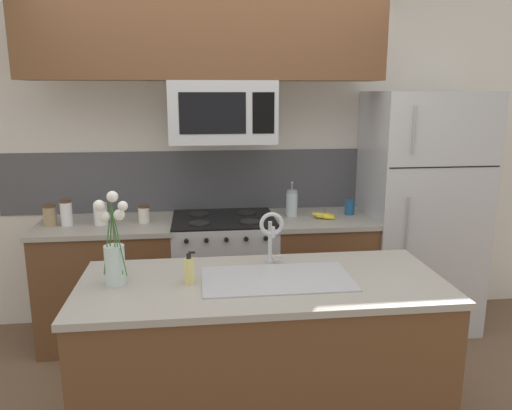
% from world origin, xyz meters
% --- Properties ---
extents(ground_plane, '(10.00, 10.00, 0.00)m').
position_xyz_m(ground_plane, '(0.00, 0.00, 0.00)').
color(ground_plane, brown).
extents(rear_partition, '(5.20, 0.10, 2.60)m').
position_xyz_m(rear_partition, '(0.30, 1.28, 1.30)').
color(rear_partition, silver).
rests_on(rear_partition, ground).
extents(splash_band, '(3.41, 0.01, 0.48)m').
position_xyz_m(splash_band, '(0.00, 1.22, 1.15)').
color(splash_band, '#4C4C51').
rests_on(splash_band, rear_partition).
extents(back_counter_left, '(0.99, 0.65, 0.91)m').
position_xyz_m(back_counter_left, '(-0.86, 0.90, 0.46)').
color(back_counter_left, brown).
rests_on(back_counter_left, ground).
extents(back_counter_right, '(0.76, 0.65, 0.91)m').
position_xyz_m(back_counter_right, '(0.75, 0.90, 0.46)').
color(back_counter_right, brown).
rests_on(back_counter_right, ground).
extents(stove_range, '(0.76, 0.64, 0.93)m').
position_xyz_m(stove_range, '(0.00, 0.90, 0.46)').
color(stove_range, '#B7BABF').
rests_on(stove_range, ground).
extents(microwave, '(0.74, 0.40, 0.43)m').
position_xyz_m(microwave, '(0.00, 0.88, 1.70)').
color(microwave, '#B7BABF').
extents(upper_cabinet_band, '(2.45, 0.34, 0.60)m').
position_xyz_m(upper_cabinet_band, '(-0.11, 0.85, 2.22)').
color(upper_cabinet_band, brown).
extents(refrigerator, '(0.84, 0.74, 1.85)m').
position_xyz_m(refrigerator, '(1.54, 0.92, 0.92)').
color(refrigerator, '#B7BABF').
rests_on(refrigerator, ground).
extents(storage_jar_tall, '(0.09, 0.09, 0.15)m').
position_xyz_m(storage_jar_tall, '(-1.24, 0.87, 0.99)').
color(storage_jar_tall, '#997F5B').
rests_on(storage_jar_tall, back_counter_left).
extents(storage_jar_medium, '(0.08, 0.08, 0.19)m').
position_xyz_m(storage_jar_medium, '(-1.12, 0.86, 1.00)').
color(storage_jar_medium, silver).
rests_on(storage_jar_medium, back_counter_left).
extents(storage_jar_short, '(0.10, 0.10, 0.16)m').
position_xyz_m(storage_jar_short, '(-0.89, 0.87, 0.99)').
color(storage_jar_short, silver).
rests_on(storage_jar_short, back_counter_left).
extents(storage_jar_squat, '(0.08, 0.08, 0.12)m').
position_xyz_m(storage_jar_squat, '(-0.58, 0.88, 0.97)').
color(storage_jar_squat, silver).
rests_on(storage_jar_squat, back_counter_left).
extents(banana_bunch, '(0.19, 0.15, 0.08)m').
position_xyz_m(banana_bunch, '(0.75, 0.84, 0.93)').
color(banana_bunch, yellow).
rests_on(banana_bunch, back_counter_right).
extents(french_press, '(0.09, 0.09, 0.27)m').
position_xyz_m(french_press, '(0.53, 0.96, 1.01)').
color(french_press, silver).
rests_on(french_press, back_counter_right).
extents(coffee_tin, '(0.08, 0.08, 0.11)m').
position_xyz_m(coffee_tin, '(0.98, 0.95, 0.97)').
color(coffee_tin, '#1E5184').
rests_on(coffee_tin, back_counter_right).
extents(island_counter, '(1.85, 0.79, 0.91)m').
position_xyz_m(island_counter, '(0.13, -0.35, 0.46)').
color(island_counter, brown).
rests_on(island_counter, ground).
extents(kitchen_sink, '(0.76, 0.42, 0.16)m').
position_xyz_m(kitchen_sink, '(0.20, -0.35, 0.84)').
color(kitchen_sink, '#ADAFB5').
rests_on(kitchen_sink, island_counter).
extents(sink_faucet, '(0.14, 0.14, 0.31)m').
position_xyz_m(sink_faucet, '(0.20, -0.14, 1.11)').
color(sink_faucet, '#B7BABF').
rests_on(sink_faucet, island_counter).
extents(dish_soap_bottle, '(0.06, 0.05, 0.16)m').
position_xyz_m(dish_soap_bottle, '(-0.24, -0.35, 0.98)').
color(dish_soap_bottle, '#DBCC75').
rests_on(dish_soap_bottle, island_counter).
extents(flower_vase, '(0.17, 0.13, 0.48)m').
position_xyz_m(flower_vase, '(-0.60, -0.33, 1.07)').
color(flower_vase, silver).
rests_on(flower_vase, island_counter).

